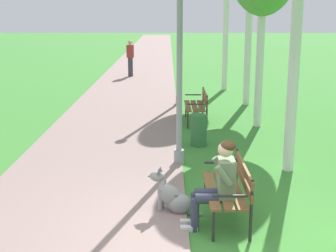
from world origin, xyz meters
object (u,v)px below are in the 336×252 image
object	(u,v)px
park_bench_mid	(200,104)
person_seated_on_near_bench	(220,181)
park_bench_near	(232,186)
litter_bin	(201,130)
pedestrian_distant	(132,58)
lamp_post_mid	(181,35)
lamp_post_near	(182,49)
dog_grey	(175,197)

from	to	relation	value
park_bench_mid	person_seated_on_near_bench	size ratio (longest dim) A/B	1.20
park_bench_near	litter_bin	bearing A→B (deg)	93.02
park_bench_near	park_bench_mid	distance (m)	6.17
litter_bin	pedestrian_distant	size ratio (longest dim) A/B	0.42
park_bench_near	litter_bin	size ratio (longest dim) A/B	2.14
pedestrian_distant	lamp_post_mid	bearing A→B (deg)	-72.70
person_seated_on_near_bench	lamp_post_near	bearing A→B (deg)	99.38
park_bench_near	person_seated_on_near_bench	size ratio (longest dim) A/B	1.20
lamp_post_mid	lamp_post_near	bearing A→B (deg)	-91.26
litter_bin	person_seated_on_near_bench	bearing A→B (deg)	-90.03
dog_grey	lamp_post_near	xyz separation A→B (m)	(0.15, 2.33, 1.98)
person_seated_on_near_bench	lamp_post_near	world-z (taller)	lamp_post_near
person_seated_on_near_bench	dog_grey	distance (m)	0.89
dog_grey	litter_bin	bearing A→B (deg)	80.57
lamp_post_near	pedestrian_distant	size ratio (longest dim) A/B	2.63
lamp_post_mid	person_seated_on_near_bench	bearing A→B (deg)	-87.88
litter_bin	dog_grey	bearing A→B (deg)	-99.43
park_bench_mid	litter_bin	world-z (taller)	park_bench_mid
person_seated_on_near_bench	lamp_post_mid	bearing A→B (deg)	92.12
lamp_post_near	lamp_post_mid	world-z (taller)	lamp_post_near
pedestrian_distant	park_bench_mid	bearing A→B (deg)	-74.56
dog_grey	lamp_post_mid	world-z (taller)	lamp_post_mid
litter_bin	park_bench_mid	bearing A→B (deg)	86.97
dog_grey	lamp_post_mid	distance (m)	8.66
park_bench_near	pedestrian_distant	world-z (taller)	pedestrian_distant
litter_bin	lamp_post_mid	bearing A→B (deg)	94.00
park_bench_near	park_bench_mid	size ratio (longest dim) A/B	1.00
person_seated_on_near_bench	dog_grey	size ratio (longest dim) A/B	1.52
park_bench_mid	lamp_post_mid	world-z (taller)	lamp_post_mid
lamp_post_mid	pedestrian_distant	size ratio (longest dim) A/B	2.56
person_seated_on_near_bench	litter_bin	distance (m)	4.19
person_seated_on_near_bench	litter_bin	xyz separation A→B (m)	(0.00, 4.18, -0.33)
pedestrian_distant	park_bench_near	bearing A→B (deg)	-80.38
litter_bin	pedestrian_distant	bearing A→B (deg)	101.85
dog_grey	pedestrian_distant	size ratio (longest dim) A/B	0.50
park_bench_mid	dog_grey	bearing A→B (deg)	-97.01
person_seated_on_near_bench	pedestrian_distant	distance (m)	15.65
park_bench_near	person_seated_on_near_bench	world-z (taller)	person_seated_on_near_bench
person_seated_on_near_bench	pedestrian_distant	size ratio (longest dim) A/B	0.76
lamp_post_near	lamp_post_mid	size ratio (longest dim) A/B	1.03
dog_grey	lamp_post_near	distance (m)	3.06
park_bench_near	dog_grey	bearing A→B (deg)	166.18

